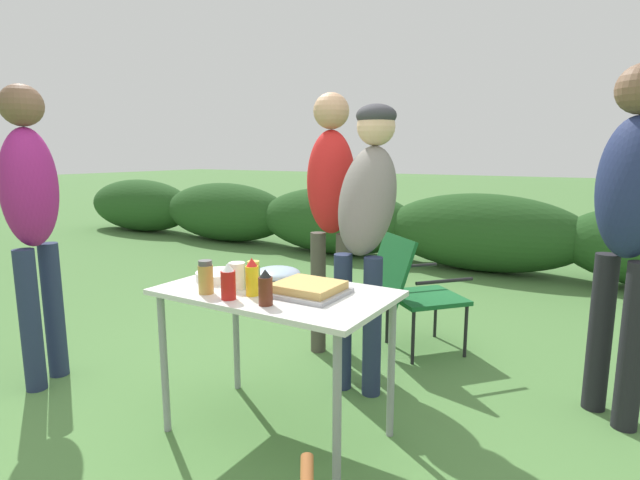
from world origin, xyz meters
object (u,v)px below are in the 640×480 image
(mixing_bowl, at_px, (277,273))
(spice_jar, at_px, (206,277))
(plate_stack, at_px, (220,276))
(standing_person_with_beanie, at_px, (32,208))
(paper_cup_stack, at_px, (237,276))
(folding_table, at_px, (276,306))
(standing_person_in_navy_coat, at_px, (331,197))
(bbq_sauce_bottle, at_px, (265,288))
(ketchup_bottle, at_px, (228,282))
(standing_person_in_red_jacket, at_px, (629,212))
(camp_chair_green_behind_table, at_px, (412,287))
(relish_jar, at_px, (254,275))
(mustard_bottle, at_px, (252,278))
(standing_person_in_olive_jacket, at_px, (367,209))
(food_tray, at_px, (308,289))

(mixing_bowl, xyz_separation_m, spice_jar, (-0.13, -0.38, 0.04))
(plate_stack, height_order, standing_person_with_beanie, standing_person_with_beanie)
(mixing_bowl, bearing_deg, paper_cup_stack, -102.99)
(folding_table, bearing_deg, standing_person_with_beanie, -170.20)
(paper_cup_stack, relative_size, spice_jar, 0.82)
(spice_jar, distance_m, standing_person_in_navy_coat, 1.27)
(bbq_sauce_bottle, relative_size, standing_person_in_navy_coat, 0.09)
(ketchup_bottle, xyz_separation_m, standing_person_in_red_jacket, (1.50, 1.26, 0.28))
(folding_table, distance_m, plate_stack, 0.37)
(folding_table, relative_size, camp_chair_green_behind_table, 1.32)
(paper_cup_stack, relative_size, ketchup_bottle, 0.78)
(relish_jar, bearing_deg, mustard_bottle, -54.09)
(ketchup_bottle, height_order, standing_person_with_beanie, standing_person_with_beanie)
(standing_person_with_beanie, bearing_deg, camp_chair_green_behind_table, -68.84)
(folding_table, distance_m, camp_chair_green_behind_table, 1.36)
(camp_chair_green_behind_table, bearing_deg, spice_jar, -64.15)
(bbq_sauce_bottle, xyz_separation_m, standing_person_with_beanie, (-1.64, -0.05, 0.26))
(relish_jar, bearing_deg, standing_person_in_navy_coat, 99.53)
(mixing_bowl, height_order, spice_jar, spice_jar)
(mixing_bowl, relative_size, standing_person_with_beanie, 0.14)
(relish_jar, relative_size, spice_jar, 0.85)
(ketchup_bottle, bearing_deg, paper_cup_stack, 117.60)
(spice_jar, distance_m, standing_person_in_red_jacket, 2.09)
(camp_chair_green_behind_table, bearing_deg, standing_person_in_olive_jacket, -54.89)
(plate_stack, bearing_deg, standing_person_in_red_jacket, 30.09)
(mustard_bottle, height_order, standing_person_in_red_jacket, standing_person_in_red_jacket)
(spice_jar, height_order, standing_person_in_olive_jacket, standing_person_in_olive_jacket)
(mustard_bottle, distance_m, ketchup_bottle, 0.12)
(plate_stack, relative_size, mustard_bottle, 1.35)
(plate_stack, distance_m, relish_jar, 0.25)
(mustard_bottle, bearing_deg, spice_jar, -157.43)
(paper_cup_stack, xyz_separation_m, standing_person_with_beanie, (-1.37, -0.19, 0.27))
(bbq_sauce_bottle, relative_size, standing_person_in_olive_jacket, 0.09)
(standing_person_in_red_jacket, bearing_deg, food_tray, -95.80)
(ketchup_bottle, bearing_deg, plate_stack, 138.81)
(plate_stack, xyz_separation_m, standing_person_in_olive_jacket, (0.48, 0.73, 0.30))
(paper_cup_stack, bearing_deg, food_tray, 15.10)
(plate_stack, bearing_deg, relish_jar, -6.68)
(mustard_bottle, height_order, bbq_sauce_bottle, mustard_bottle)
(relish_jar, xyz_separation_m, spice_jar, (-0.13, -0.19, 0.01))
(folding_table, relative_size, standing_person_in_red_jacket, 0.61)
(plate_stack, height_order, mixing_bowl, mixing_bowl)
(ketchup_bottle, bearing_deg, standing_person_with_beanie, -178.53)
(standing_person_in_red_jacket, relative_size, camp_chair_green_behind_table, 2.17)
(folding_table, bearing_deg, relish_jar, -166.67)
(relish_jar, xyz_separation_m, camp_chair_green_behind_table, (0.30, 1.36, -0.34))
(mustard_bottle, height_order, camp_chair_green_behind_table, mustard_bottle)
(folding_table, distance_m, spice_jar, 0.36)
(mustard_bottle, xyz_separation_m, standing_person_in_navy_coat, (-0.25, 1.15, 0.27))
(standing_person_in_olive_jacket, xyz_separation_m, camp_chair_green_behind_table, (0.07, 0.60, -0.60))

